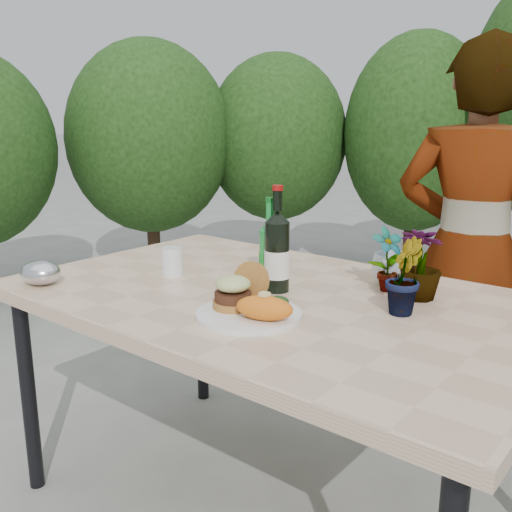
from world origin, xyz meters
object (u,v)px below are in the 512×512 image
Objects in this scene: patio_table at (273,311)px; dinner_plate at (249,315)px; person at (470,252)px; wine_bottle at (277,253)px.

dinner_plate is (0.08, -0.21, 0.06)m from patio_table.
person reaches higher than dinner_plate.
wine_bottle is 0.85m from person.
patio_table is at bearing 57.89° from person.
wine_bottle is (-0.01, 0.03, 0.18)m from patio_table.
dinner_plate reaches higher than patio_table.
dinner_plate is 0.87× the size of wine_bottle.
patio_table is 0.87m from person.
person is (0.31, 0.81, 0.08)m from patio_table.
dinner_plate is 0.28m from wine_bottle.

